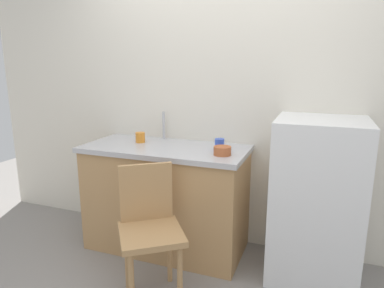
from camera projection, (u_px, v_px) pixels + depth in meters
back_wall at (226, 102)px, 2.90m from camera, size 4.80×0.10×2.46m
cabinet_base at (166, 200)px, 2.90m from camera, size 1.30×0.60×0.85m
countertop at (166, 149)px, 2.80m from camera, size 1.34×0.64×0.04m
faucet at (164, 126)px, 3.04m from camera, size 0.02×0.02×0.24m
refrigerator at (316, 200)px, 2.46m from camera, size 0.61×0.59×1.18m
chair at (150, 226)px, 2.27m from camera, size 0.56×0.56×0.89m
terracotta_bowl at (222, 151)px, 2.52m from camera, size 0.13×0.13×0.06m
cup_blue at (219, 144)px, 2.66m from camera, size 0.07×0.07×0.09m
cup_orange at (140, 137)px, 2.93m from camera, size 0.08×0.08×0.09m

